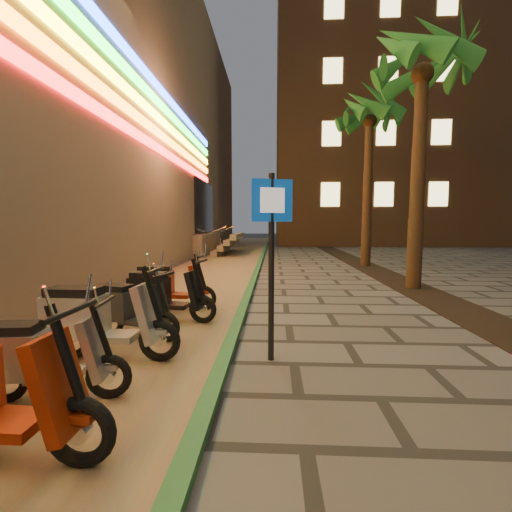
# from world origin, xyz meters

# --- Properties ---
(ground) EXTENTS (120.00, 120.00, 0.00)m
(ground) POSITION_xyz_m (0.00, 0.00, 0.00)
(ground) COLOR #474442
(ground) RESTS_ON ground
(parking_strip) EXTENTS (3.40, 60.00, 0.01)m
(parking_strip) POSITION_xyz_m (-2.60, 10.00, 0.01)
(parking_strip) COLOR #8C7251
(parking_strip) RESTS_ON ground
(green_curb) EXTENTS (0.18, 60.00, 0.10)m
(green_curb) POSITION_xyz_m (-0.90, 10.00, 0.05)
(green_curb) COLOR #276834
(green_curb) RESTS_ON ground
(planting_strip) EXTENTS (1.20, 40.00, 0.02)m
(planting_strip) POSITION_xyz_m (3.60, 5.00, 0.01)
(planting_strip) COLOR black
(planting_strip) RESTS_ON ground
(apartment_block) EXTENTS (18.00, 16.06, 25.00)m
(apartment_block) POSITION_xyz_m (9.00, 32.00, 12.50)
(apartment_block) COLOR brown
(apartment_block) RESTS_ON ground
(palm_c) EXTENTS (2.97, 3.02, 6.91)m
(palm_c) POSITION_xyz_m (3.60, 7.00, 5.73)
(palm_c) COLOR #472D19
(palm_c) RESTS_ON ground
(palm_d) EXTENTS (2.97, 3.02, 7.16)m
(palm_d) POSITION_xyz_m (3.60, 12.00, 5.94)
(palm_d) COLOR #472D19
(palm_d) RESTS_ON ground
(pedestrian_sign) EXTENTS (0.52, 0.18, 2.42)m
(pedestrian_sign) POSITION_xyz_m (-0.30, 1.79, 1.57)
(pedestrian_sign) COLOR black
(pedestrian_sign) RESTS_ON ground
(scooter_5) EXTENTS (1.50, 0.60, 1.05)m
(scooter_5) POSITION_xyz_m (-2.65, 0.60, 0.46)
(scooter_5) COLOR black
(scooter_5) RESTS_ON ground
(scooter_6) EXTENTS (1.78, 0.62, 1.26)m
(scooter_6) POSITION_xyz_m (-2.59, 1.67, 0.55)
(scooter_6) COLOR black
(scooter_6) RESTS_ON ground
(scooter_7) EXTENTS (1.51, 0.79, 1.07)m
(scooter_7) POSITION_xyz_m (-2.58, 2.59, 0.47)
(scooter_7) COLOR black
(scooter_7) RESTS_ON ground
(scooter_8) EXTENTS (1.67, 0.69, 1.17)m
(scooter_8) POSITION_xyz_m (-2.32, 3.51, 0.51)
(scooter_8) COLOR black
(scooter_8) RESTS_ON ground
(scooter_9) EXTENTS (1.68, 0.59, 1.18)m
(scooter_9) POSITION_xyz_m (-2.50, 4.35, 0.51)
(scooter_9) COLOR black
(scooter_9) RESTS_ON ground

